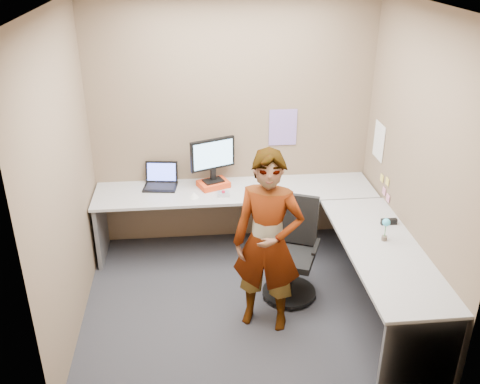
{
  "coord_description": "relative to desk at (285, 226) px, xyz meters",
  "views": [
    {
      "loc": [
        -0.45,
        -4.13,
        3.17
      ],
      "look_at": [
        -0.02,
        0.25,
        1.05
      ],
      "focal_mm": 40.0,
      "sensor_mm": 36.0,
      "label": 1
    }
  ],
  "objects": [
    {
      "name": "sticky_note_b",
      "position": [
        1.05,
        0.21,
        0.23
      ],
      "size": [
        0.01,
        0.07,
        0.07
      ],
      "primitive_type": "cube",
      "color": "pink",
      "rests_on": "wall_right"
    },
    {
      "name": "paper_ream",
      "position": [
        -0.66,
        0.69,
        0.17
      ],
      "size": [
        0.37,
        0.33,
        0.06
      ],
      "primitive_type": "cube",
      "rotation": [
        0.0,
        0.0,
        0.39
      ],
      "color": "red",
      "rests_on": "desk"
    },
    {
      "name": "monitor",
      "position": [
        -0.66,
        0.71,
        0.48
      ],
      "size": [
        0.47,
        0.24,
        0.47
      ],
      "rotation": [
        0.0,
        0.0,
        0.39
      ],
      "color": "black",
      "rests_on": "paper_ream"
    },
    {
      "name": "sticky_note_a",
      "position": [
        1.05,
        0.16,
        0.36
      ],
      "size": [
        0.01,
        0.07,
        0.07
      ],
      "primitive_type": "cube",
      "color": "#F2E059",
      "rests_on": "wall_right"
    },
    {
      "name": "ceiling",
      "position": [
        -0.44,
        -0.39,
        2.11
      ],
      "size": [
        3.0,
        3.0,
        0.0
      ],
      "primitive_type": "plane",
      "rotation": [
        3.14,
        0.0,
        0.0
      ],
      "color": "white",
      "rests_on": "wall_back"
    },
    {
      "name": "flower",
      "position": [
        0.78,
        -0.58,
        0.28
      ],
      "size": [
        0.07,
        0.07,
        0.22
      ],
      "color": "brown",
      "rests_on": "desk"
    },
    {
      "name": "sticky_note_d",
      "position": [
        1.05,
        0.31,
        0.33
      ],
      "size": [
        0.01,
        0.07,
        0.07
      ],
      "primitive_type": "cube",
      "color": "#F2E059",
      "rests_on": "wall_right"
    },
    {
      "name": "origami",
      "position": [
        -0.87,
        0.44,
        0.17
      ],
      "size": [
        0.1,
        0.1,
        0.06
      ],
      "primitive_type": "cone",
      "color": "white",
      "rests_on": "desk"
    },
    {
      "name": "calendar_white",
      "position": [
        1.05,
        0.51,
        0.66
      ],
      "size": [
        0.01,
        0.28,
        0.38
      ],
      "primitive_type": "cube",
      "color": "white",
      "rests_on": "wall_right"
    },
    {
      "name": "trackball_mouse",
      "position": [
        -0.57,
        0.45,
        0.17
      ],
      "size": [
        0.12,
        0.08,
        0.07
      ],
      "color": "#B7B7BC",
      "rests_on": "desk"
    },
    {
      "name": "desk",
      "position": [
        0.0,
        0.0,
        0.0
      ],
      "size": [
        2.98,
        2.58,
        0.73
      ],
      "color": "#A2A2A2",
      "rests_on": "ground"
    },
    {
      "name": "ground",
      "position": [
        -0.44,
        -0.39,
        -0.59
      ],
      "size": [
        3.0,
        3.0,
        0.0
      ],
      "primitive_type": "plane",
      "color": "#25262B",
      "rests_on": "ground"
    },
    {
      "name": "wall_right",
      "position": [
        1.06,
        -0.39,
        0.76
      ],
      "size": [
        0.0,
        2.7,
        2.7
      ],
      "primitive_type": "plane",
      "rotation": [
        1.57,
        0.0,
        -1.57
      ],
      "color": "brown",
      "rests_on": "ground"
    },
    {
      "name": "wall_left",
      "position": [
        -1.94,
        -0.39,
        0.76
      ],
      "size": [
        0.0,
        2.7,
        2.7
      ],
      "primitive_type": "plane",
      "rotation": [
        1.57,
        0.0,
        1.57
      ],
      "color": "brown",
      "rests_on": "ground"
    },
    {
      "name": "sticky_note_c",
      "position": [
        1.05,
        0.09,
        0.21
      ],
      "size": [
        0.01,
        0.07,
        0.07
      ],
      "primitive_type": "cube",
      "color": "pink",
      "rests_on": "wall_right"
    },
    {
      "name": "office_chair",
      "position": [
        0.03,
        -0.27,
        -0.19
      ],
      "size": [
        0.57,
        0.57,
        0.98
      ],
      "rotation": [
        0.0,
        0.0,
        -0.4
      ],
      "color": "black",
      "rests_on": "ground"
    },
    {
      "name": "person",
      "position": [
        -0.27,
        -0.68,
        0.24
      ],
      "size": [
        0.7,
        0.57,
        1.65
      ],
      "primitive_type": "imported",
      "rotation": [
        0.0,
        0.0,
        -0.34
      ],
      "color": "#999399",
      "rests_on": "ground"
    },
    {
      "name": "wall_back",
      "position": [
        -0.44,
        0.91,
        0.76
      ],
      "size": [
        3.0,
        0.0,
        3.0
      ],
      "primitive_type": "plane",
      "rotation": [
        1.57,
        0.0,
        0.0
      ],
      "color": "brown",
      "rests_on": "ground"
    },
    {
      "name": "stapler",
      "position": [
        0.93,
        -0.3,
        0.17
      ],
      "size": [
        0.15,
        0.04,
        0.05
      ],
      "primitive_type": "cube",
      "rotation": [
        0.0,
        0.0,
        -0.01
      ],
      "color": "black",
      "rests_on": "desk"
    },
    {
      "name": "laptop",
      "position": [
        -1.22,
        0.76,
        0.2
      ],
      "size": [
        0.38,
        0.33,
        0.25
      ],
      "rotation": [
        0.0,
        0.0,
        -0.13
      ],
      "color": "black",
      "rests_on": "desk"
    },
    {
      "name": "calendar_purple",
      "position": [
        0.11,
        0.9,
        0.71
      ],
      "size": [
        0.3,
        0.01,
        0.4
      ],
      "primitive_type": "cube",
      "color": "#846BB7",
      "rests_on": "wall_back"
    }
  ]
}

